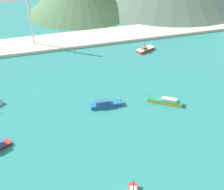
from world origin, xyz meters
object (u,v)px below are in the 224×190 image
at_px(fishing_boat_2, 165,101).
at_px(fishing_boat_4, 145,49).
at_px(radio_tower, 30,15).
at_px(fishing_boat_3, 106,104).

bearing_deg(fishing_boat_2, fishing_boat_4, 77.42).
relative_size(fishing_boat_4, radio_tower, 0.33).
height_order(fishing_boat_2, fishing_boat_4, fishing_boat_4).
relative_size(fishing_boat_2, radio_tower, 0.38).
distance_m(fishing_boat_4, radio_tower, 50.50).
xyz_separation_m(fishing_boat_4, radio_tower, (-44.90, 19.07, 13.06)).
bearing_deg(radio_tower, fishing_boat_3, -71.44).
bearing_deg(radio_tower, fishing_boat_4, -23.01).
bearing_deg(fishing_boat_4, fishing_boat_2, -102.58).
distance_m(fishing_boat_3, fishing_boat_4, 43.56).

